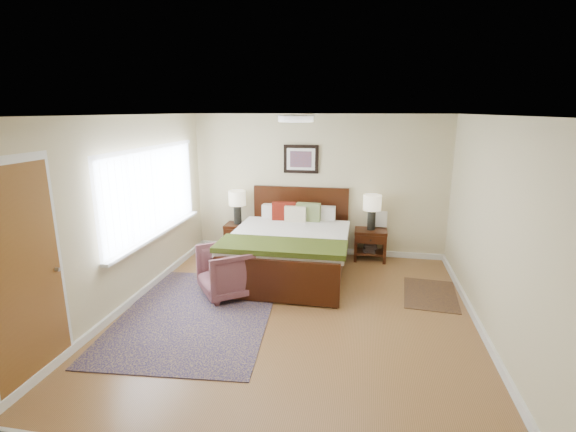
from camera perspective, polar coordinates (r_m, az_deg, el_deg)
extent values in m
plane|color=brown|center=(5.51, 0.96, -13.38)|extent=(5.00, 5.00, 0.00)
cube|color=#C1B58B|center=(7.47, 4.15, 4.16)|extent=(4.50, 0.04, 2.50)
cube|color=#C1B58B|center=(2.77, -7.67, -13.92)|extent=(4.50, 0.04, 2.50)
cube|color=#C1B58B|center=(5.84, -21.32, 0.36)|extent=(0.04, 5.00, 2.50)
cube|color=#C1B58B|center=(5.20, 26.32, -1.78)|extent=(0.04, 5.00, 2.50)
cube|color=white|center=(4.88, 1.09, 13.63)|extent=(4.50, 5.00, 0.02)
cube|color=silver|center=(6.39, -18.06, 3.15)|extent=(0.02, 2.72, 1.32)
cube|color=silver|center=(6.38, -17.94, 3.14)|extent=(0.01, 2.60, 1.20)
cube|color=silver|center=(6.51, -17.25, -2.31)|extent=(0.10, 2.72, 0.04)
cube|color=silver|center=(4.55, -32.47, -6.84)|extent=(0.01, 1.00, 2.18)
cube|color=brown|center=(4.55, -32.31, -7.33)|extent=(0.01, 0.90, 2.10)
cylinder|color=#999999|center=(4.82, -29.00, -6.42)|extent=(0.04, 0.04, 0.04)
cylinder|color=white|center=(4.88, 1.09, 13.16)|extent=(0.40, 0.40, 0.07)
cylinder|color=beige|center=(4.88, 1.09, 13.57)|extent=(0.44, 0.44, 0.01)
cube|color=#361608|center=(7.61, 1.71, -0.46)|extent=(1.72, 0.06, 1.20)
cube|color=#361608|center=(5.67, -1.67, -8.92)|extent=(1.72, 0.06, 0.60)
cube|color=#361608|center=(6.84, -6.53, -4.69)|extent=(0.06, 2.16, 0.19)
cube|color=#361608|center=(6.57, 7.37, -5.51)|extent=(0.06, 2.16, 0.19)
cube|color=silver|center=(6.61, 0.28, -3.99)|extent=(1.62, 2.14, 0.24)
cube|color=silver|center=(6.47, 0.12, -2.90)|extent=(1.80, 1.91, 0.11)
cube|color=#343F12|center=(5.87, -0.97, -4.18)|extent=(1.84, 0.70, 0.08)
cube|color=silver|center=(7.40, -1.44, 0.50)|extent=(0.54, 0.18, 0.28)
cube|color=silver|center=(7.29, 4.37, 0.24)|extent=(0.54, 0.18, 0.28)
cube|color=#5E130A|center=(7.25, -0.55, 0.56)|extent=(0.42, 0.17, 0.34)
cube|color=olive|center=(7.18, 2.82, 0.41)|extent=(0.42, 0.16, 0.34)
cube|color=beige|center=(7.14, 1.02, 0.17)|extent=(0.37, 0.13, 0.30)
cube|color=black|center=(7.42, 1.80, 7.79)|extent=(0.62, 0.03, 0.50)
cube|color=silver|center=(7.40, 1.77, 7.77)|extent=(0.50, 0.01, 0.38)
cube|color=#A52D23|center=(7.39, 1.76, 7.76)|extent=(0.38, 0.01, 0.28)
cube|color=#361608|center=(7.70, -6.86, -1.25)|extent=(0.45, 0.40, 0.05)
cube|color=#361608|center=(7.68, -8.57, -3.42)|extent=(0.05, 0.05, 0.49)
cube|color=#361608|center=(7.57, -5.77, -3.60)|extent=(0.05, 0.05, 0.49)
cube|color=#361608|center=(7.99, -7.78, -2.69)|extent=(0.05, 0.05, 0.49)
cube|color=#361608|center=(7.88, -5.08, -2.85)|extent=(0.05, 0.05, 0.49)
cube|color=#361608|center=(7.56, -7.25, -2.36)|extent=(0.39, 0.03, 0.14)
cube|color=#361608|center=(7.37, 11.26, -2.05)|extent=(0.55, 0.41, 0.05)
cube|color=#361608|center=(7.28, 9.24, -4.39)|extent=(0.05, 0.05, 0.50)
cube|color=#361608|center=(7.29, 13.10, -4.55)|extent=(0.05, 0.05, 0.50)
cube|color=#361608|center=(7.62, 9.31, -3.55)|extent=(0.05, 0.05, 0.50)
cube|color=#361608|center=(7.63, 12.99, -3.71)|extent=(0.05, 0.05, 0.50)
cube|color=#361608|center=(7.22, 11.24, -3.23)|extent=(0.49, 0.03, 0.14)
cube|color=#361608|center=(7.49, 11.12, -4.84)|extent=(0.49, 0.35, 0.03)
cube|color=black|center=(7.48, 11.13, -4.62)|extent=(0.20, 0.26, 0.03)
cube|color=black|center=(7.47, 11.14, -4.37)|extent=(0.20, 0.26, 0.03)
cube|color=black|center=(7.45, 11.16, -4.11)|extent=(0.20, 0.26, 0.03)
cube|color=black|center=(7.44, 11.17, -3.86)|extent=(0.20, 0.26, 0.03)
cube|color=black|center=(7.43, 11.18, -3.60)|extent=(0.20, 0.26, 0.03)
cylinder|color=black|center=(7.65, -6.90, 0.12)|extent=(0.14, 0.14, 0.32)
cylinder|color=black|center=(7.61, -6.94, 1.43)|extent=(0.02, 0.02, 0.06)
cylinder|color=beige|center=(7.58, -6.97, 2.46)|extent=(0.30, 0.30, 0.26)
cylinder|color=black|center=(7.32, 11.33, -0.62)|extent=(0.14, 0.14, 0.32)
cylinder|color=black|center=(7.28, 11.40, 0.75)|extent=(0.02, 0.02, 0.06)
cylinder|color=beige|center=(7.25, 11.45, 1.82)|extent=(0.30, 0.30, 0.26)
imported|color=brown|center=(6.00, -8.10, -7.42)|extent=(1.08, 1.07, 0.71)
cube|color=#0E0D45|center=(5.66, -12.34, -12.87)|extent=(2.08, 2.80, 0.01)
cube|color=black|center=(6.38, 18.86, -10.09)|extent=(0.81, 1.13, 0.01)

